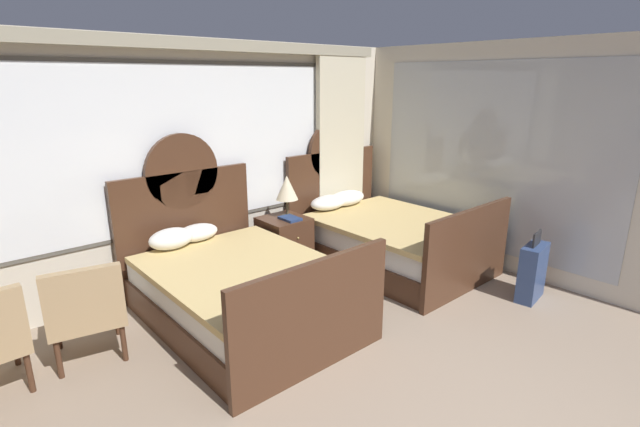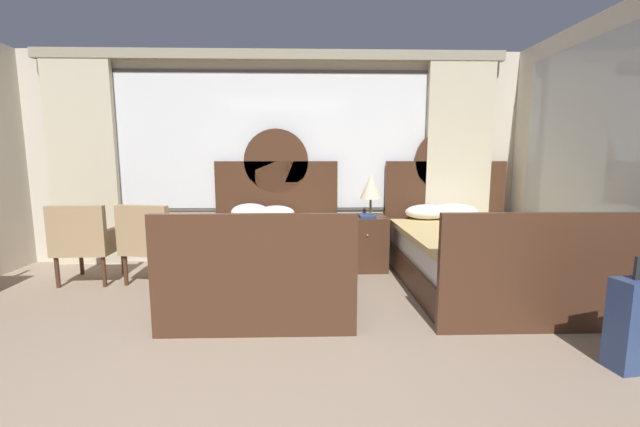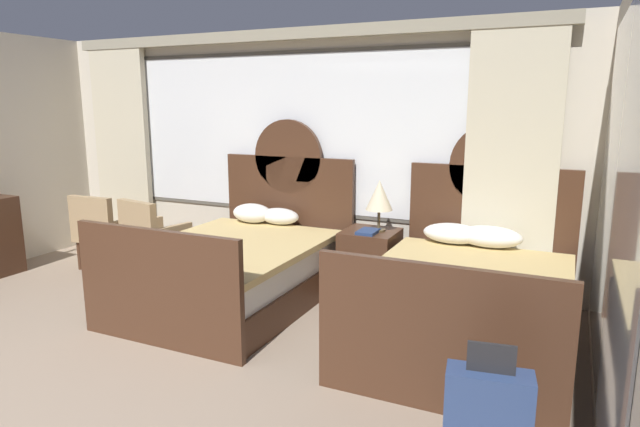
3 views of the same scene
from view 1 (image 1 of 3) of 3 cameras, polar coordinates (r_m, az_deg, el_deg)
The scene contains 9 objects.
wall_back_window at distance 5.25m, azimuth -17.52°, elevation 6.06°, with size 6.30×0.22×2.70m.
wall_right_mirror at distance 5.91m, azimuth 22.66°, elevation 5.97°, with size 0.08×4.44×2.70m.
bed_near_window at distance 4.60m, azimuth -10.07°, elevation -8.76°, with size 1.56×2.23×1.73m.
bed_near_mirror at distance 5.94m, azimuth 8.19°, elevation -2.79°, with size 1.56×2.23×1.73m.
nightstand_between_beds at distance 5.72m, azimuth -4.40°, elevation -3.71°, with size 0.53×0.55×0.66m.
table_lamp_on_nightstand at distance 5.59m, azimuth -4.09°, elevation 3.13°, with size 0.27×0.27×0.51m.
book_on_nightstand at distance 5.54m, azimuth -3.71°, elevation -0.61°, with size 0.18×0.26×0.03m.
armchair_by_window_left at distance 4.33m, azimuth -26.87°, elevation -10.25°, with size 0.68×0.68×0.88m.
suitcase_on_floor at distance 5.45m, azimuth 24.61°, elevation -6.53°, with size 0.45×0.24×0.76m.
Camera 1 is at (-2.07, -0.90, 2.29)m, focal length 26.06 mm.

